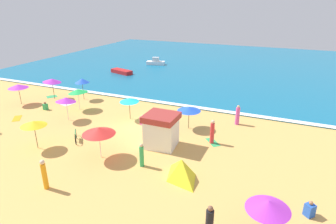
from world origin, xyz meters
name	(u,v)px	position (x,y,z in m)	size (l,w,h in m)	color
ground_plane	(137,127)	(0.00, 0.00, 0.00)	(60.00, 60.00, 0.00)	#E0A856
ocean_water	(217,64)	(0.00, 28.00, 0.05)	(60.00, 44.00, 0.10)	#146B93
wave_breaker_foam	(166,103)	(0.00, 6.30, 0.10)	(57.00, 0.70, 0.01)	white
lifeguard_cabana	(161,130)	(3.34, -2.27, 1.28)	(2.33, 2.23, 2.50)	white
beach_umbrella_0	(99,131)	(0.21, -5.45, 2.01)	(2.81, 2.81, 2.24)	silver
beach_umbrella_1	(52,80)	(-11.99, 2.97, 2.06)	(2.62, 2.61, 2.36)	#4C3823
beach_umbrella_2	(66,100)	(-6.43, -1.15, 1.94)	(2.10, 2.13, 2.23)	silver
beach_umbrella_3	(78,91)	(-7.25, 1.39, 1.91)	(1.98, 1.95, 2.17)	silver
beach_umbrella_4	(268,205)	(11.29, -8.27, 1.66)	(2.83, 2.83, 1.91)	#4C3823
beach_umbrella_5	(18,86)	(-13.90, 0.25, 1.93)	(2.59, 2.59, 2.13)	#4C3823
beach_umbrella_6	(129,100)	(-1.42, 1.27, 1.83)	(2.05, 2.05, 2.02)	#4C3823
beach_umbrella_7	(33,123)	(-4.84, -6.20, 1.97)	(1.94, 1.95, 2.16)	#4C3823
beach_umbrella_8	(82,81)	(-8.88, 4.08, 2.09)	(2.10, 2.09, 2.36)	#4C3823
beach_umbrella_9	(189,109)	(4.16, 1.45, 1.75)	(2.51, 2.52, 1.94)	#4C3823
beach_tent	(182,169)	(6.19, -5.60, 0.65)	(2.58, 2.56, 1.31)	yellow
parked_bicycle	(76,136)	(-3.11, -4.10, 0.38)	(1.20, 1.44, 0.76)	black
beachgoer_0	(143,120)	(0.23, 0.63, 0.38)	(0.50, 0.50, 0.89)	#D84CA5
beachgoer_2	(45,106)	(-10.31, 0.01, 0.35)	(0.38, 0.38, 0.82)	green
beachgoer_3	(238,115)	(7.77, 3.91, 0.82)	(0.50, 0.50, 1.76)	#D84CA5
beachgoer_5	(212,132)	(6.67, -0.40, 0.92)	(0.43, 0.43, 1.89)	red
beachgoer_6	(210,222)	(8.96, -9.32, 0.76)	(0.47, 0.47, 1.63)	black
beachgoer_7	(142,156)	(3.33, -5.33, 0.77)	(0.37, 0.37, 1.62)	green
beachgoer_8	(44,174)	(-0.60, -9.61, 0.93)	(0.39, 0.39, 1.87)	orange
beachgoer_10	(310,210)	(13.23, -6.10, 0.37)	(0.59, 0.59, 0.88)	blue
beach_towel_0	(213,142)	(6.73, -0.24, 0.01)	(1.42, 1.51, 0.01)	green
beach_towel_1	(17,118)	(-11.01, -2.77, 0.01)	(1.44, 1.55, 0.01)	orange
beach_towel_2	(52,97)	(-12.80, 3.37, 0.01)	(1.43, 1.46, 0.01)	green
beach_towel_3	(68,104)	(-9.47, 2.19, 0.01)	(1.20, 1.39, 0.01)	white
small_boat_0	(122,72)	(-11.19, 15.54, 0.37)	(3.62, 2.14, 0.53)	red
small_boat_1	(156,62)	(-9.23, 23.00, 0.50)	(3.18, 1.88, 1.22)	white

